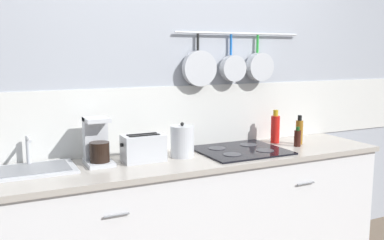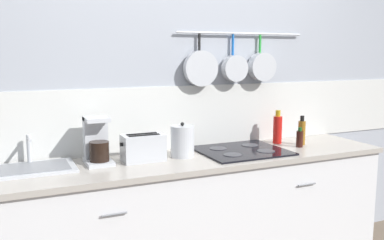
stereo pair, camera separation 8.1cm
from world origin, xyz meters
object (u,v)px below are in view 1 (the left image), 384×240
at_px(bottle_olive_oil, 297,138).
at_px(bottle_vinegar, 299,131).
at_px(kettle, 182,141).
at_px(bottle_hot_sauce, 275,128).
at_px(coffee_maker, 97,144).
at_px(toaster, 143,148).

distance_m(bottle_olive_oil, bottle_vinegar, 0.09).
height_order(kettle, bottle_hot_sauce, bottle_hot_sauce).
relative_size(coffee_maker, toaster, 1.03).
distance_m(coffee_maker, kettle, 0.55).
xyz_separation_m(coffee_maker, kettle, (0.54, -0.07, -0.02)).
distance_m(kettle, bottle_vinegar, 0.95).
bearing_deg(coffee_maker, bottle_olive_oil, -5.88).
distance_m(coffee_maker, bottle_olive_oil, 1.44).
xyz_separation_m(toaster, bottle_vinegar, (1.22, -0.02, 0.01)).
bearing_deg(bottle_vinegar, bottle_hot_sauce, 138.73).
distance_m(toaster, bottle_olive_oil, 1.16).
bearing_deg(coffee_maker, bottle_vinegar, -3.41).
bearing_deg(bottle_vinegar, toaster, 179.19).
xyz_separation_m(toaster, bottle_hot_sauce, (1.09, 0.10, 0.03)).
distance_m(toaster, kettle, 0.27).
bearing_deg(bottle_hot_sauce, kettle, -173.45).
relative_size(bottle_olive_oil, bottle_vinegar, 0.66).
bearing_deg(coffee_maker, kettle, -6.94).
relative_size(bottle_hot_sauce, bottle_vinegar, 1.16).
bearing_deg(bottle_olive_oil, kettle, 174.77).
xyz_separation_m(kettle, bottle_hot_sauce, (0.82, 0.09, 0.01)).
xyz_separation_m(coffee_maker, bottle_olive_oil, (1.43, -0.15, -0.06)).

